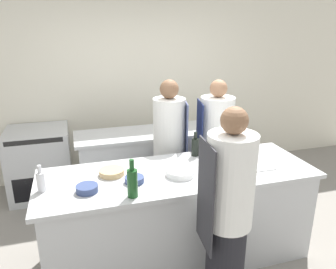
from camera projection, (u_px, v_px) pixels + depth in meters
ground_plane at (178, 254)px, 3.32m from camera, size 16.00×16.00×0.00m
wall_back at (133, 82)px, 4.80m from camera, size 8.00×0.06×2.80m
prep_counter at (178, 214)px, 3.17m from camera, size 2.55×0.88×0.91m
pass_counter at (160, 163)px, 4.33m from camera, size 2.14×0.62×0.91m
oven_range at (40, 163)px, 4.36m from camera, size 0.79×0.72×0.91m
chef_at_prep_near at (227, 216)px, 2.45m from camera, size 0.38×0.36×1.69m
chef_at_stove at (169, 150)px, 3.79m from camera, size 0.41×0.39×1.64m
chef_at_pass_far at (215, 151)px, 3.80m from camera, size 0.42×0.41×1.64m
bottle_olive_oil at (217, 171)px, 2.85m from camera, size 0.07×0.07×0.19m
bottle_vinegar at (195, 146)px, 3.36m from camera, size 0.08×0.08×0.26m
bottle_wine at (132, 182)px, 2.55m from camera, size 0.08×0.08×0.32m
bottle_cooking_oil at (41, 181)px, 2.64m from camera, size 0.07×0.07×0.23m
bowl_mixing_large at (112, 172)px, 2.95m from camera, size 0.23×0.23×0.05m
bowl_prep_small at (134, 180)px, 2.81m from camera, size 0.17×0.17×0.05m
bowl_ceramic_blue at (87, 189)px, 2.65m from camera, size 0.18×0.18×0.06m
bowl_wooden_salad at (180, 172)px, 2.95m from camera, size 0.26×0.26×0.06m
cutting_board at (251, 167)px, 3.11m from camera, size 0.42×0.22×0.01m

